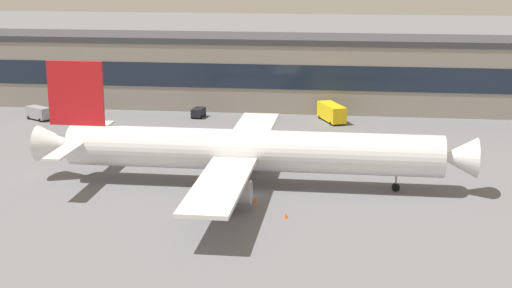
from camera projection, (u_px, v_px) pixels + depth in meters
name	position (u px, v px, depth m)	size (l,w,h in m)	color
ground_plane	(251.00, 195.00, 103.11)	(600.00, 600.00, 0.00)	slate
terminal_building	(288.00, 72.00, 158.92)	(182.72, 14.74, 14.89)	gray
airliner	(246.00, 150.00, 106.23)	(61.60, 52.67, 17.10)	white
fuel_truck	(332.00, 112.00, 146.65)	(5.92, 8.82, 3.35)	yellow
baggage_tug	(199.00, 112.00, 150.62)	(2.49, 3.82, 1.85)	black
crew_van	(39.00, 113.00, 148.31)	(5.58, 4.61, 2.55)	gray
pushback_tractor	(82.00, 111.00, 152.03)	(5.35, 3.90, 1.75)	gray
traffic_cone_0	(286.00, 216.00, 94.26)	(0.52, 0.52, 0.65)	#F2590C
traffic_cone_1	(255.00, 200.00, 99.92)	(0.58, 0.58, 0.73)	#F2590C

